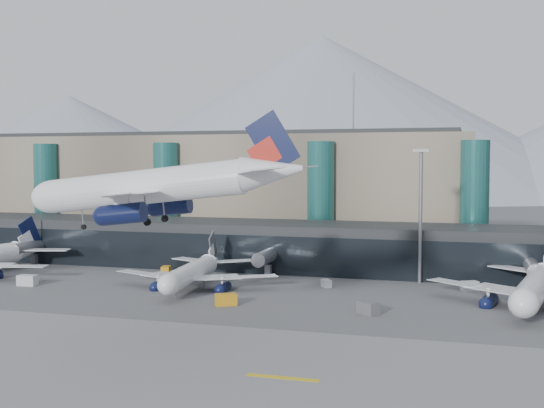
{
  "coord_description": "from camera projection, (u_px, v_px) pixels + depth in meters",
  "views": [
    {
      "loc": [
        38.87,
        -84.07,
        23.08
      ],
      "look_at": [
        5.16,
        32.0,
        15.67
      ],
      "focal_mm": 45.0,
      "sensor_mm": 36.0,
      "label": 1
    }
  ],
  "objects": [
    {
      "name": "lightmast_mid",
      "position": [
        421.0,
        208.0,
        129.59
      ],
      "size": [
        3.0,
        1.2,
        25.6
      ],
      "color": "slate",
      "rests_on": "ground"
    },
    {
      "name": "veh_a",
      "position": [
        27.0,
        280.0,
        127.55
      ],
      "size": [
        3.63,
        2.22,
        1.96
      ],
      "primitive_type": "cube",
      "rotation": [
        0.0,
        0.0,
        0.08
      ],
      "color": "#BCBCBC",
      "rests_on": "ground"
    },
    {
      "name": "veh_h",
      "position": [
        226.0,
        300.0,
        109.85
      ],
      "size": [
        3.86,
        3.24,
        1.89
      ],
      "primitive_type": "cube",
      "rotation": [
        0.0,
        0.0,
        0.51
      ],
      "color": "orange",
      "rests_on": "ground"
    },
    {
      "name": "terminal_main",
      "position": [
        225.0,
        190.0,
        185.09
      ],
      "size": [
        130.0,
        30.0,
        31.0
      ],
      "color": "gray",
      "rests_on": "ground"
    },
    {
      "name": "jet_parked_right",
      "position": [
        537.0,
        277.0,
        109.84
      ],
      "size": [
        36.68,
        37.35,
        12.04
      ],
      "rotation": [
        0.0,
        0.0,
        1.37
      ],
      "color": "white",
      "rests_on": "ground"
    },
    {
      "name": "ground",
      "position": [
        170.0,
        332.0,
        92.81
      ],
      "size": [
        900.0,
        900.0,
        0.0
      ],
      "primitive_type": "plane",
      "color": "#515154",
      "rests_on": "ground"
    },
    {
      "name": "hero_jet",
      "position": [
        172.0,
        176.0,
        85.76
      ],
      "size": [
        37.6,
        38.82,
        12.5
      ],
      "rotation": [
        0.0,
        -0.11,
        0.02
      ],
      "color": "white",
      "rests_on": "ground"
    },
    {
      "name": "teal_towers",
      "position": [
        241.0,
        199.0,
        167.06
      ],
      "size": [
        116.4,
        19.4,
        46.0
      ],
      "color": "#236461",
      "rests_on": "ground"
    },
    {
      "name": "runway_markings",
      "position": [
        115.0,
        362.0,
        78.43
      ],
      "size": [
        128.0,
        1.0,
        0.02
      ],
      "color": "gold",
      "rests_on": "ground"
    },
    {
      "name": "veh_g",
      "position": [
        326.0,
        283.0,
        126.04
      ],
      "size": [
        2.43,
        2.73,
        1.38
      ],
      "primitive_type": "cube",
      "rotation": [
        0.0,
        0.0,
        -1.0
      ],
      "color": "#BCBCBC",
      "rests_on": "ground"
    },
    {
      "name": "runway_strip",
      "position": [
        115.0,
        363.0,
        78.43
      ],
      "size": [
        400.0,
        40.0,
        0.04
      ],
      "primitive_type": "cube",
      "color": "slate",
      "rests_on": "ground"
    },
    {
      "name": "veh_c",
      "position": [
        368.0,
        308.0,
        103.47
      ],
      "size": [
        3.82,
        3.7,
        1.94
      ],
      "primitive_type": "cube",
      "rotation": [
        0.0,
        0.0,
        -0.73
      ],
      "color": "#525258",
      "rests_on": "ground"
    },
    {
      "name": "veh_d",
      "position": [
        470.0,
        286.0,
        122.45
      ],
      "size": [
        3.41,
        2.84,
        1.72
      ],
      "primitive_type": "cube",
      "rotation": [
        0.0,
        0.0,
        0.5
      ],
      "color": "#BCBCBC",
      "rests_on": "ground"
    },
    {
      "name": "jet_parked_mid",
      "position": [
        196.0,
        265.0,
        126.24
      ],
      "size": [
        32.58,
        32.15,
        10.53
      ],
      "rotation": [
        0.0,
        0.0,
        1.66
      ],
      "color": "white",
      "rests_on": "ground"
    },
    {
      "name": "mountain_ridge",
      "position": [
        434.0,
        128.0,
        449.81
      ],
      "size": [
        910.0,
        400.0,
        110.0
      ],
      "color": "gray",
      "rests_on": "ground"
    },
    {
      "name": "veh_b",
      "position": [
        166.0,
        270.0,
        141.15
      ],
      "size": [
        2.28,
        3.05,
        1.57
      ],
      "primitive_type": "cube",
      "rotation": [
        0.0,
        0.0,
        1.81
      ],
      "color": "orange",
      "rests_on": "ground"
    },
    {
      "name": "concourse",
      "position": [
        282.0,
        246.0,
        147.84
      ],
      "size": [
        170.0,
        27.0,
        10.0
      ],
      "color": "black",
      "rests_on": "ground"
    }
  ]
}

